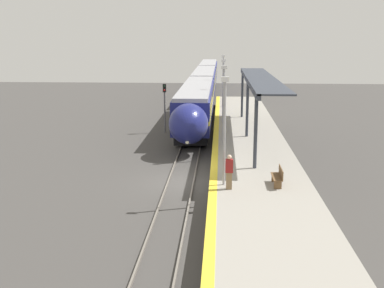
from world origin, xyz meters
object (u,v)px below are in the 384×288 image
at_px(person_waiting, 229,171).
at_px(lamppost_farthest, 223,77).
at_px(lamppost_mid, 224,100).
at_px(lamppost_near, 225,124).
at_px(railway_signal, 165,103).
at_px(train, 204,83).
at_px(platform_bench, 278,176).
at_px(lamppost_far, 223,86).

xyz_separation_m(person_waiting, lamppost_farthest, (-0.25, 27.53, 2.15)).
bearing_deg(lamppost_mid, lamppost_near, -90.00).
xyz_separation_m(railway_signal, lamppost_mid, (4.99, -9.14, 1.48)).
height_order(person_waiting, lamppost_mid, lamppost_mid).
xyz_separation_m(train, platform_bench, (5.06, -39.99, -0.69)).
bearing_deg(platform_bench, lamppost_mid, 106.63).
bearing_deg(person_waiting, railway_signal, 105.60).
bearing_deg(lamppost_farthest, lamppost_mid, -90.00).
distance_m(platform_bench, person_waiting, 2.55).
bearing_deg(train, lamppost_far, -83.82).
relative_size(lamppost_near, lamppost_mid, 1.00).
bearing_deg(lamppost_farthest, train, 100.31).
height_order(train, lamppost_farthest, lamppost_farthest).
bearing_deg(lamppost_far, railway_signal, 177.80).
relative_size(person_waiting, railway_signal, 0.40).
bearing_deg(railway_signal, lamppost_mid, -61.36).
bearing_deg(lamppost_far, lamppost_farthest, 90.00).
height_order(railway_signal, lamppost_mid, lamppost_mid).
xyz_separation_m(train, lamppost_far, (2.40, -22.14, 1.87)).
xyz_separation_m(person_waiting, lamppost_far, (-0.25, 18.58, 2.15)).
height_order(person_waiting, lamppost_farthest, lamppost_farthest).
distance_m(platform_bench, railway_signal, 19.63).
distance_m(railway_signal, lamppost_near, 18.83).
bearing_deg(person_waiting, lamppost_mid, 91.48).
bearing_deg(platform_bench, train, 97.21).
bearing_deg(train, lamppost_farthest, -79.69).
xyz_separation_m(lamppost_near, lamppost_far, (0.00, 17.90, 0.00)).
bearing_deg(lamppost_mid, train, 94.41).
relative_size(train, railway_signal, 15.12).
bearing_deg(person_waiting, train, 93.72).
distance_m(person_waiting, lamppost_near, 2.27).
distance_m(lamppost_mid, lamppost_farthest, 17.90).
xyz_separation_m(platform_bench, person_waiting, (-2.41, -0.73, 0.40)).
bearing_deg(lamppost_mid, person_waiting, -88.52).
bearing_deg(railway_signal, platform_bench, -67.02).
distance_m(railway_signal, lamppost_mid, 10.52).
bearing_deg(person_waiting, lamppost_near, 110.16).
xyz_separation_m(railway_signal, lamppost_near, (4.99, -18.10, 1.48)).
distance_m(train, lamppost_far, 22.35).
relative_size(railway_signal, lamppost_far, 0.80).
distance_m(lamppost_mid, lamppost_far, 8.95).
bearing_deg(lamppost_farthest, lamppost_far, -90.00).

